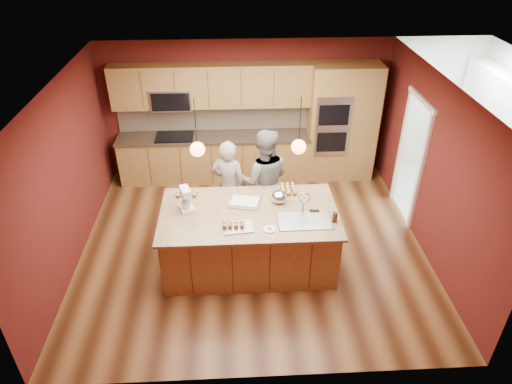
{
  "coord_description": "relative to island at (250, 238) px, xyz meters",
  "views": [
    {
      "loc": [
        -0.26,
        -5.89,
        4.77
      ],
      "look_at": [
        0.05,
        -0.1,
        1.08
      ],
      "focal_mm": 32.0,
      "sensor_mm": 36.0,
      "label": 1
    }
  ],
  "objects": [
    {
      "name": "cooling_rack",
      "position": [
        -0.18,
        -0.36,
        0.48
      ],
      "size": [
        0.44,
        0.33,
        0.02
      ],
      "primitive_type": "cube",
      "rotation": [
        0.0,
        0.0,
        0.11
      ],
      "color": "#ACAFB3",
      "rests_on": "island"
    },
    {
      "name": "washer",
      "position": [
        4.27,
        1.22,
        -0.01
      ],
      "size": [
        0.71,
        0.72,
        0.95
      ],
      "primitive_type": "cube",
      "rotation": [
        0.0,
        0.0,
        -0.22
      ],
      "color": "white",
      "rests_on": "floor"
    },
    {
      "name": "cupcakes_rack",
      "position": [
        -0.25,
        -0.35,
        0.52
      ],
      "size": [
        0.32,
        0.16,
        0.07
      ],
      "primitive_type": null,
      "color": "#DBAC50",
      "rests_on": "island"
    },
    {
      "name": "cupcakes_left",
      "position": [
        -0.96,
        0.5,
        0.5
      ],
      "size": [
        0.33,
        0.17,
        0.07
      ],
      "primitive_type": null,
      "color": "#DBAC50",
      "rests_on": "island"
    },
    {
      "name": "wall_right",
      "position": [
        2.8,
        0.46,
        0.86
      ],
      "size": [
        0.0,
        5.0,
        5.0
      ],
      "primitive_type": "plane",
      "rotation": [
        1.57,
        0.0,
        -1.57
      ],
      "color": "#4F1613",
      "rests_on": "ground"
    },
    {
      "name": "oven_column",
      "position": [
        1.9,
        2.65,
        0.66
      ],
      "size": [
        1.3,
        0.62,
        2.3
      ],
      "color": "brown",
      "rests_on": "floor"
    },
    {
      "name": "plate",
      "position": [
        0.25,
        -0.43,
        0.47
      ],
      "size": [
        0.17,
        0.17,
        0.01
      ],
      "primitive_type": "cylinder",
      "color": "white",
      "rests_on": "island"
    },
    {
      "name": "person_right",
      "position": [
        0.27,
        0.98,
        0.42
      ],
      "size": [
        0.92,
        0.74,
        1.81
      ],
      "primitive_type": "imported",
      "rotation": [
        0.0,
        0.0,
        3.07
      ],
      "color": "gray",
      "rests_on": "floor"
    },
    {
      "name": "stand_mixer",
      "position": [
        -0.92,
        0.13,
        0.62
      ],
      "size": [
        0.26,
        0.3,
        0.36
      ],
      "rotation": [
        0.0,
        0.0,
        0.34
      ],
      "color": "white",
      "rests_on": "island"
    },
    {
      "name": "wall_left",
      "position": [
        -2.7,
        0.46,
        0.86
      ],
      "size": [
        0.0,
        5.0,
        5.0
      ],
      "primitive_type": "plane",
      "rotation": [
        1.57,
        0.0,
        1.57
      ],
      "color": "#4F1613",
      "rests_on": "ground"
    },
    {
      "name": "tumbler",
      "position": [
        1.18,
        -0.29,
        0.54
      ],
      "size": [
        0.08,
        0.08,
        0.15
      ],
      "primitive_type": "cylinder",
      "color": "#32200F",
      "rests_on": "island"
    },
    {
      "name": "cabinet_run",
      "position": [
        -0.63,
        2.7,
        0.5
      ],
      "size": [
        3.74,
        0.64,
        2.3
      ],
      "color": "brown",
      "rests_on": "floor"
    },
    {
      "name": "floor",
      "position": [
        0.05,
        0.46,
        -0.49
      ],
      "size": [
        5.5,
        5.5,
        0.0
      ],
      "primitive_type": "plane",
      "color": "#40200F",
      "rests_on": "ground"
    },
    {
      "name": "person_left",
      "position": [
        -0.31,
        0.98,
        0.33
      ],
      "size": [
        0.68,
        0.55,
        1.63
      ],
      "primitive_type": "imported",
      "rotation": [
        0.0,
        0.0,
        2.84
      ],
      "color": "black",
      "rests_on": "floor"
    },
    {
      "name": "ceiling",
      "position": [
        0.05,
        0.46,
        2.21
      ],
      "size": [
        5.5,
        5.5,
        0.0
      ],
      "primitive_type": "plane",
      "rotation": [
        3.14,
        0.0,
        0.0
      ],
      "color": "white",
      "rests_on": "ground"
    },
    {
      "name": "laundry_room",
      "position": [
        4.4,
        1.66,
        1.46
      ],
      "size": [
        2.6,
        2.7,
        2.7
      ],
      "color": "silver",
      "rests_on": "ground"
    },
    {
      "name": "sheet_cake",
      "position": [
        -0.07,
        0.24,
        0.49
      ],
      "size": [
        0.54,
        0.45,
        0.05
      ],
      "rotation": [
        0.0,
        0.0,
        -0.23
      ],
      "color": "#BBBEC1",
      "rests_on": "island"
    },
    {
      "name": "doorway_trim",
      "position": [
        2.78,
        1.26,
        0.56
      ],
      "size": [
        0.08,
        1.11,
        2.2
      ],
      "primitive_type": null,
      "color": "white",
      "rests_on": "wall_right"
    },
    {
      "name": "dryer",
      "position": [
        4.27,
        2.05,
        -0.04
      ],
      "size": [
        0.62,
        0.64,
        0.89
      ],
      "primitive_type": "cube",
      "rotation": [
        0.0,
        0.0,
        -0.13
      ],
      "color": "white",
      "rests_on": "floor"
    },
    {
      "name": "wall_back",
      "position": [
        0.05,
        2.96,
        0.86
      ],
      "size": [
        5.5,
        0.0,
        5.5
      ],
      "primitive_type": "plane",
      "rotation": [
        1.57,
        0.0,
        0.0
      ],
      "color": "#4F1613",
      "rests_on": "ground"
    },
    {
      "name": "mixing_bowl",
      "position": [
        0.45,
        0.24,
        0.56
      ],
      "size": [
        0.24,
        0.24,
        0.2
      ],
      "primitive_type": "ellipsoid",
      "color": "silver",
      "rests_on": "island"
    },
    {
      "name": "wall_front",
      "position": [
        0.05,
        -2.04,
        0.86
      ],
      "size": [
        5.5,
        0.0,
        5.5
      ],
      "primitive_type": "plane",
      "rotation": [
        -1.57,
        0.0,
        0.0
      ],
      "color": "#4F1613",
      "rests_on": "ground"
    },
    {
      "name": "pendant_right",
      "position": [
        0.66,
        0.0,
        1.52
      ],
      "size": [
        0.2,
        0.2,
        0.8
      ],
      "color": "black",
      "rests_on": "ceiling"
    },
    {
      "name": "pendant_left",
      "position": [
        -0.69,
        0.0,
        1.52
      ],
      "size": [
        0.2,
        0.2,
        0.8
      ],
      "color": "black",
      "rests_on": "ceiling"
    },
    {
      "name": "phone",
      "position": [
        0.94,
        -0.03,
        0.47
      ],
      "size": [
        0.15,
        0.09,
        0.01
      ],
      "primitive_type": "cube",
      "rotation": [
        0.0,
        0.0,
        -0.07
      ],
      "color": "black",
      "rests_on": "island"
    },
    {
      "name": "island",
      "position": [
        0.0,
        0.0,
        0.0
      ],
      "size": [
        2.59,
        1.45,
        1.33
      ],
      "color": "brown",
      "rests_on": "floor"
    },
    {
      "name": "cupcakes_right",
      "position": [
        0.62,
        0.55,
        0.5
      ],
      "size": [
        0.25,
        0.34,
        0.08
      ],
      "primitive_type": null,
      "color": "#DBAC50",
      "rests_on": "island"
    }
  ]
}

